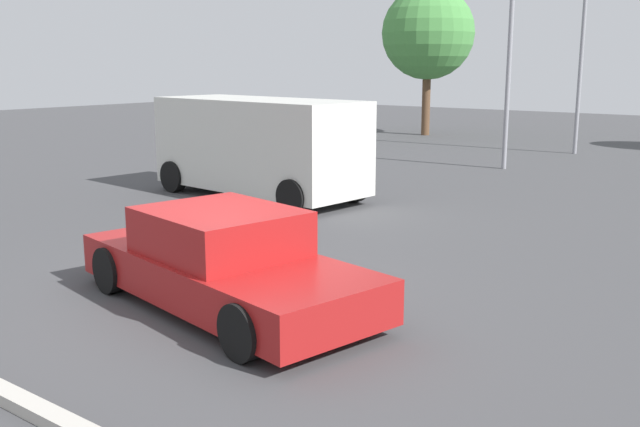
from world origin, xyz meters
TOP-DOWN VIEW (x-y plane):
  - ground_plane at (0.00, 0.00)m, footprint 80.00×80.00m
  - sedan_foreground at (0.14, -0.16)m, footprint 4.76×2.64m
  - dog at (-2.56, 1.12)m, footprint 0.39×0.57m
  - van_white at (-4.75, 5.95)m, footprint 5.46×2.63m
  - pedestrian at (-3.77, 8.14)m, footprint 0.57×0.27m
  - light_post_near at (-1.58, 18.81)m, footprint 0.44×0.44m
  - light_post_mid at (-2.04, 13.81)m, footprint 0.44×0.44m
  - tree_back_center at (-8.98, 21.51)m, footprint 3.95×3.95m

SIDE VIEW (x-z plane):
  - ground_plane at x=0.00m, z-range 0.00..0.00m
  - dog at x=-2.56m, z-range 0.04..0.44m
  - sedan_foreground at x=0.14m, z-range -0.05..1.22m
  - pedestrian at x=-3.77m, z-range 0.15..1.77m
  - van_white at x=-4.75m, z-range 0.09..2.37m
  - light_post_mid at x=-2.04m, z-range 1.12..7.25m
  - tree_back_center at x=-8.98m, z-range 1.17..7.50m
  - light_post_near at x=-1.58m, z-range 1.20..8.36m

